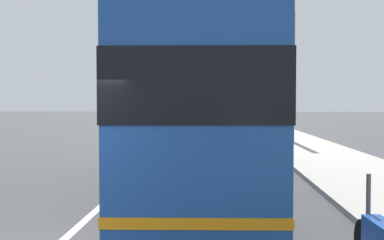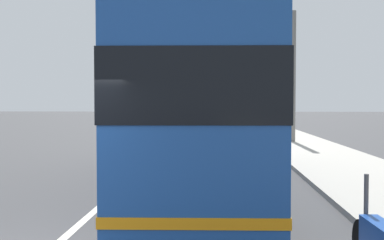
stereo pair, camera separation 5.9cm
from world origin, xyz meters
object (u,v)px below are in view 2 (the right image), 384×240
Objects in this scene: car_side_street at (176,117)px; utility_pole at (293,78)px; car_ahead_same_lane at (215,121)px; coach_bus at (198,110)px; car_far_distant at (217,118)px.

car_side_street is 0.65× the size of utility_pole.
coach_bus is at bearing 178.45° from car_ahead_same_lane.
coach_bus is 2.58× the size of car_far_distant.
coach_bus is at bearing 160.69° from utility_pole.
car_far_distant is (-3.39, -4.29, 0.00)m from car_side_street.
car_ahead_same_lane is 0.99× the size of car_side_street.
coach_bus is 13.65m from utility_pole.
coach_bus is 27.44m from car_ahead_same_lane.
car_side_street is 0.98× the size of car_far_distant.
car_ahead_same_lane is at bearing 16.01° from utility_pole.
coach_bus is 1.73× the size of utility_pole.
utility_pole is (-14.60, -4.19, 2.82)m from car_ahead_same_lane.
car_side_street reaches higher than car_ahead_same_lane.
car_far_distant is at bearing -2.95° from car_ahead_same_lane.
coach_bus is 36.47m from car_side_street.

